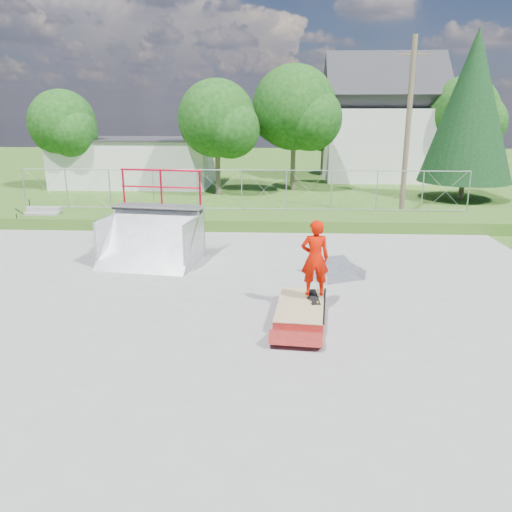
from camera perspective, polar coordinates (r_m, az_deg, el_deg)
The scene contains 19 objects.
ground at distance 12.75m, azimuth -5.27°, elevation -5.71°, with size 120.00×120.00×0.00m, color #2F5518.
concrete_pad at distance 12.74m, azimuth -5.28°, elevation -5.62°, with size 20.00×16.00×0.04m, color gray.
grass_berm at distance 21.75m, azimuth -1.84°, elevation 4.18°, with size 24.00×3.00×0.50m, color #2F5518.
grind_box at distance 12.00m, azimuth 5.16°, elevation -6.22°, with size 1.34×2.41×0.34m.
quarter_pipe at distance 16.16m, azimuth -12.13°, elevation 4.06°, with size 2.91×2.46×2.91m, color #999CA1, non-canonical shape.
flat_bank_ramp at distance 15.00m, azimuth 9.06°, elevation -1.65°, with size 1.33×1.42×0.41m, color #999CA1, non-canonical shape.
skateboard at distance 12.25m, azimuth 6.60°, elevation -4.73°, with size 0.22×0.80×0.02m, color black.
skater at distance 11.95m, azimuth 6.74°, elevation -0.58°, with size 0.67×0.44×1.85m, color #C20F00.
concrete_stairs at distance 23.25m, azimuth -23.44°, elevation 4.01°, with size 1.50×1.60×0.80m, color gray, non-canonical shape.
chain_link_fence at distance 22.53m, azimuth -1.66°, elevation 7.57°, with size 20.00×0.06×1.80m, color #969A9F, non-canonical shape.
utility_building_flat at distance 35.25m, azimuth -13.45°, elevation 10.35°, with size 10.00×6.00×3.00m, color silver.
gable_house at distance 38.42m, azimuth 14.16°, elevation 14.24°, with size 8.40×6.08×8.94m.
utility_pole at distance 24.42m, azimuth 16.96°, elevation 13.68°, with size 0.24×0.24×8.00m, color brown.
tree_left_near at distance 29.76m, azimuth -4.05°, elevation 15.07°, with size 4.76×4.48×6.65m.
tree_center at distance 31.55m, azimuth 4.92°, elevation 16.20°, with size 5.44×5.12×7.60m.
tree_left_far at distance 34.35m, azimuth -20.96°, elevation 13.70°, with size 4.42×4.16×6.18m.
tree_right_far at distance 37.68m, azimuth 23.02°, elevation 14.53°, with size 5.10×4.80×7.12m.
tree_back_mid at distance 39.74m, azimuth 8.09°, elevation 14.30°, with size 4.08×3.84×5.70m.
conifer_tree at distance 30.50m, azimuth 23.37°, elevation 15.40°, with size 5.04×5.04×9.10m.
Camera 1 is at (1.75, -11.72, 4.70)m, focal length 35.00 mm.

